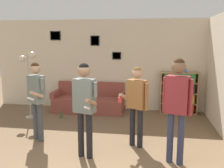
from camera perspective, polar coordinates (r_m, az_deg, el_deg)
name	(u,v)px	position (r m, az deg, el deg)	size (l,w,h in m)	color
wall_back	(116,65)	(7.54, 0.92, 4.39)	(7.59, 0.08, 2.70)	beige
couch	(89,102)	(7.45, -5.30, -4.08)	(2.10, 0.80, 0.84)	brown
bookshelf	(179,93)	(7.40, 14.97, -2.00)	(1.03, 0.30, 1.19)	#A87F51
floor_lamp	(28,69)	(6.97, -18.64, 3.29)	(0.46, 0.28, 1.79)	#ADA89E
person_player_foreground_left	(36,93)	(5.35, -16.90, -2.07)	(0.44, 0.59, 1.64)	#3D4247
person_player_foreground_center	(84,100)	(4.37, -6.32, -3.76)	(0.48, 0.55, 1.70)	black
person_watcher_holding_cup	(137,99)	(4.85, 5.64, -3.37)	(0.58, 0.35, 1.59)	black
person_spectator_near_bookshelf	(177,99)	(4.24, 14.67, -3.41)	(0.47, 0.32, 1.80)	#2D334C
bottle_on_floor	(61,115)	(6.95, -11.59, -6.93)	(0.06, 0.06, 0.23)	#3D6638
drinking_cup	(185,71)	(7.32, 16.40, 2.92)	(0.08, 0.08, 0.09)	blue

